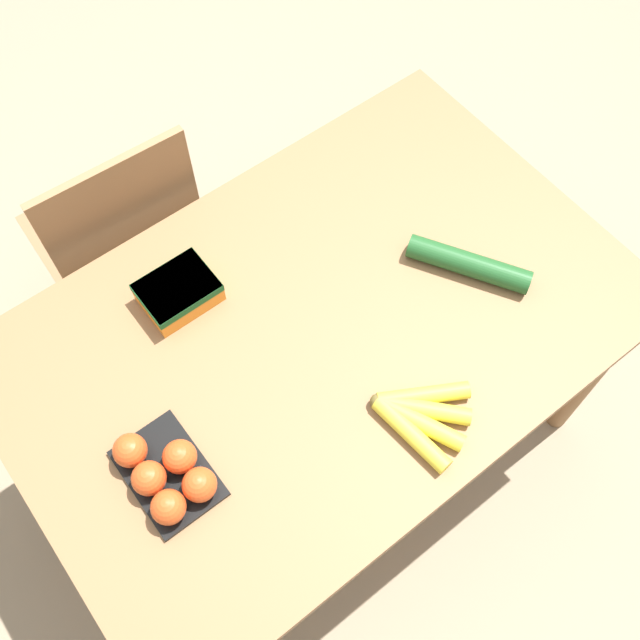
{
  "coord_description": "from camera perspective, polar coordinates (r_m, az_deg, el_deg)",
  "views": [
    {
      "loc": [
        -0.46,
        -0.6,
        2.19
      ],
      "look_at": [
        0.0,
        0.0,
        0.79
      ],
      "focal_mm": 42.0,
      "sensor_mm": 36.0,
      "label": 1
    }
  ],
  "objects": [
    {
      "name": "banana_bunch",
      "position": [
        1.53,
        7.5,
        -7.17
      ],
      "size": [
        0.19,
        0.21,
        0.04
      ],
      "color": "brown",
      "rests_on": "dining_table"
    },
    {
      "name": "tomato_pack",
      "position": [
        1.49,
        -11.68,
        -11.48
      ],
      "size": [
        0.15,
        0.22,
        0.08
      ],
      "color": "black",
      "rests_on": "dining_table"
    },
    {
      "name": "carrot_bag",
      "position": [
        1.65,
        -10.76,
        2.18
      ],
      "size": [
        0.16,
        0.13,
        0.06
      ],
      "color": "orange",
      "rests_on": "dining_table"
    },
    {
      "name": "chair",
      "position": [
        2.13,
        -14.72,
        5.78
      ],
      "size": [
        0.44,
        0.42,
        0.92
      ],
      "rotation": [
        0.0,
        0.0,
        3.1
      ],
      "color": "#8E6642",
      "rests_on": "ground_plane"
    },
    {
      "name": "dining_table",
      "position": [
        1.71,
        -0.0,
        -2.03
      ],
      "size": [
        1.37,
        0.9,
        0.76
      ],
      "color": "olive",
      "rests_on": "ground_plane"
    },
    {
      "name": "cucumber_near",
      "position": [
        1.7,
        11.25,
        4.21
      ],
      "size": [
        0.19,
        0.27,
        0.05
      ],
      "color": "#1E5123",
      "rests_on": "dining_table"
    },
    {
      "name": "ground_plane",
      "position": [
        2.32,
        -0.0,
        -9.19
      ],
      "size": [
        12.0,
        12.0,
        0.0
      ],
      "primitive_type": "plane",
      "color": "gray"
    }
  ]
}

